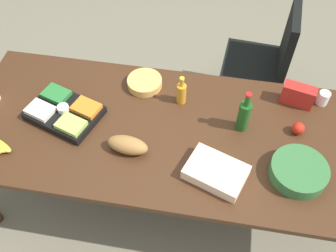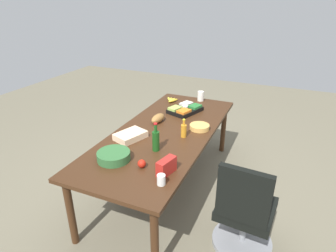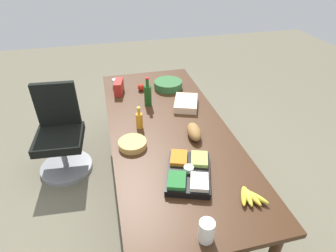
{
  "view_description": "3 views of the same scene",
  "coord_description": "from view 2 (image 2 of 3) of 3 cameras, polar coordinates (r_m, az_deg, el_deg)",
  "views": [
    {
      "loc": [
        -0.24,
        1.36,
        2.58
      ],
      "look_at": [
        -0.01,
        0.01,
        0.82
      ],
      "focal_mm": 40.75,
      "sensor_mm": 36.0,
      "label": 1
    },
    {
      "loc": [
        -2.69,
        -1.21,
        2.18
      ],
      "look_at": [
        0.02,
        -0.03,
        0.82
      ],
      "focal_mm": 30.83,
      "sensor_mm": 36.0,
      "label": 2
    },
    {
      "loc": [
        2.01,
        -0.49,
        2.17
      ],
      "look_at": [
        0.05,
        -0.01,
        0.8
      ],
      "focal_mm": 29.95,
      "sensor_mm": 36.0,
      "label": 3
    }
  ],
  "objects": [
    {
      "name": "ground_plane",
      "position": [
        3.67,
        -0.59,
        -11.72
      ],
      "size": [
        10.0,
        10.0,
        0.0
      ],
      "primitive_type": "plane",
      "color": "#706954"
    },
    {
      "name": "conference_table",
      "position": [
        3.3,
        -0.64,
        -2.01
      ],
      "size": [
        2.49,
        1.03,
        0.76
      ],
      "color": "#3E2413",
      "rests_on": "ground"
    },
    {
      "name": "office_chair",
      "position": [
        2.78,
        14.78,
        -17.03
      ],
      "size": [
        0.56,
        0.56,
        0.96
      ],
      "color": "gray",
      "rests_on": "ground"
    },
    {
      "name": "salad_bowl",
      "position": [
        2.75,
        -10.69,
        -5.84
      ],
      "size": [
        0.36,
        0.36,
        0.08
      ],
      "primitive_type": "cylinder",
      "rotation": [
        0.0,
        0.0,
        0.17
      ],
      "color": "#326635",
      "rests_on": "conference_table"
    },
    {
      "name": "dressing_bottle",
      "position": [
        3.11,
        3.12,
        -0.83
      ],
      "size": [
        0.06,
        0.06,
        0.21
      ],
      "color": "orange",
      "rests_on": "conference_table"
    },
    {
      "name": "chip_bag_red",
      "position": [
        2.5,
        -0.32,
        -8.0
      ],
      "size": [
        0.21,
        0.12,
        0.14
      ],
      "primitive_type": "cube",
      "rotation": [
        0.0,
        0.0,
        -0.24
      ],
      "color": "red",
      "rests_on": "conference_table"
    },
    {
      "name": "banana_bunch",
      "position": [
        4.17,
        0.64,
        5.19
      ],
      "size": [
        0.19,
        0.19,
        0.04
      ],
      "color": "yellow",
      "rests_on": "conference_table"
    },
    {
      "name": "sheet_cake",
      "position": [
        3.12,
        -7.43,
        -1.9
      ],
      "size": [
        0.38,
        0.32,
        0.07
      ],
      "primitive_type": "cube",
      "rotation": [
        0.0,
        0.0,
        -0.35
      ],
      "color": "beige",
      "rests_on": "conference_table"
    },
    {
      "name": "veggie_tray",
      "position": [
        3.8,
        3.4,
        3.31
      ],
      "size": [
        0.49,
        0.42,
        0.09
      ],
      "color": "black",
      "rests_on": "conference_table"
    },
    {
      "name": "paper_cup",
      "position": [
        2.38,
        -1.36,
        -10.57
      ],
      "size": [
        0.07,
        0.07,
        0.09
      ],
      "primitive_type": "cylinder",
      "rotation": [
        0.0,
        0.0,
        0.01
      ],
      "color": "white",
      "rests_on": "conference_table"
    },
    {
      "name": "wine_bottle",
      "position": [
        2.83,
        -2.42,
        -2.8
      ],
      "size": [
        0.09,
        0.09,
        0.3
      ],
      "color": "#194C19",
      "rests_on": "conference_table"
    },
    {
      "name": "bread_loaf",
      "position": [
        3.48,
        -2.01,
        1.53
      ],
      "size": [
        0.25,
        0.13,
        0.1
      ],
      "primitive_type": "ellipsoid",
      "rotation": [
        0.0,
        0.0,
        -0.1
      ],
      "color": "olive",
      "rests_on": "conference_table"
    },
    {
      "name": "mayo_jar",
      "position": [
        4.22,
        6.47,
        5.89
      ],
      "size": [
        0.1,
        0.1,
        0.14
      ],
      "primitive_type": "cylinder",
      "rotation": [
        0.0,
        0.0,
        0.16
      ],
      "color": "white",
      "rests_on": "conference_table"
    },
    {
      "name": "apple_red",
      "position": [
        2.61,
        -5.21,
        -7.42
      ],
      "size": [
        0.08,
        0.08,
        0.08
      ],
      "primitive_type": "sphere",
      "rotation": [
        0.0,
        0.0,
        -0.09
      ],
      "color": "red",
      "rests_on": "conference_table"
    },
    {
      "name": "chip_bowl",
      "position": [
        3.33,
        6.26,
        -0.19
      ],
      "size": [
        0.29,
        0.29,
        0.05
      ],
      "primitive_type": "cylinder",
      "rotation": [
        0.0,
        0.0,
        0.32
      ],
      "color": "#DAA654",
      "rests_on": "conference_table"
    }
  ]
}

